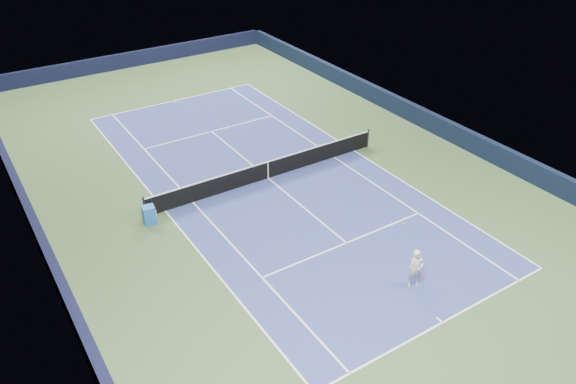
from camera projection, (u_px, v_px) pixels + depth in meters
ground at (268, 178)px, 28.14m from camera, size 40.00×40.00×0.00m
wall_far at (132, 59)px, 42.02m from camera, size 22.00×0.35×1.10m
wall_right at (426, 120)px, 32.82m from camera, size 0.35×40.00×1.10m
wall_left at (41, 239)px, 22.88m from camera, size 0.35×40.00×1.10m
court_surface at (268, 178)px, 28.14m from camera, size 10.97×23.77×0.01m
baseline_far at (175, 101)px, 36.63m from camera, size 10.97×0.08×0.00m
baseline_near at (443, 322)px, 19.64m from camera, size 10.97×0.08×0.00m
sideline_doubles_right at (354, 151)px, 30.65m from camera, size 0.08×23.77×0.00m
sideline_doubles_left at (165, 211)px, 25.62m from camera, size 0.08×23.77×0.00m
sideline_singles_right at (334, 157)px, 30.02m from camera, size 0.08×23.77×0.00m
sideline_singles_left at (193, 202)px, 26.25m from camera, size 0.08×23.77×0.00m
service_line_far at (212, 131)px, 32.71m from camera, size 8.23×0.08×0.00m
service_line_near at (346, 243)px, 23.56m from camera, size 8.23×0.08×0.00m
center_service_line at (268, 178)px, 28.13m from camera, size 0.08×12.80×0.00m
center_mark_far at (175, 101)px, 36.52m from camera, size 0.08×0.30×0.00m
center_mark_near at (439, 320)px, 19.75m from camera, size 0.08×0.30×0.00m
tennis_net at (268, 169)px, 27.87m from camera, size 12.90×0.10×1.07m
sponsor_cube at (149, 215)px, 24.59m from camera, size 0.61×0.54×0.86m
tennis_player at (416, 269)px, 20.88m from camera, size 0.81×1.32×2.24m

